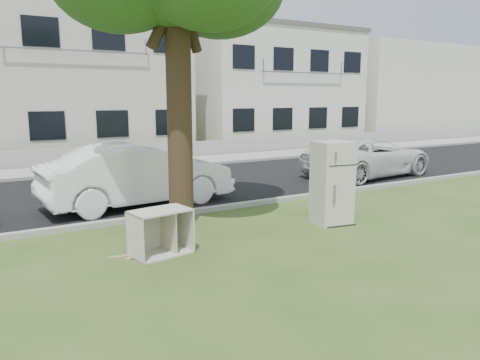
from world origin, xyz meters
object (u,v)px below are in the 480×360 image
car_center (138,175)px  car_right (369,157)px  fridge (332,183)px  cabinet (161,232)px

car_center → car_right: size_ratio=0.97×
fridge → car_center: size_ratio=0.37×
cabinet → car_right: 10.34m
car_center → fridge: bearing=-145.2°
car_center → car_right: bearing=-92.1°
fridge → cabinet: size_ratio=1.76×
cabinet → car_right: (9.45, 4.19, 0.29)m
fridge → car_right: bearing=46.6°
fridge → cabinet: (-4.03, -0.03, -0.51)m
fridge → car_right: fridge is taller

